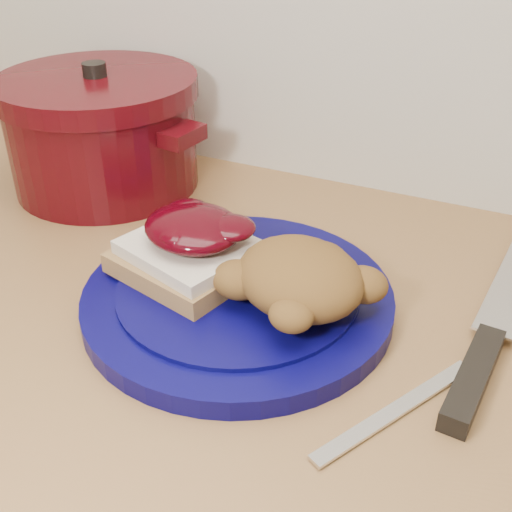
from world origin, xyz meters
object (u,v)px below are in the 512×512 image
at_px(chef_knife, 487,346).
at_px(dutch_oven, 103,131).
at_px(butter_knife, 396,410).
at_px(plate, 238,299).
at_px(pepper_grinder, 110,122).

xyz_separation_m(chef_knife, dutch_oven, (-0.51, 0.15, 0.06)).
distance_m(chef_knife, butter_knife, 0.11).
xyz_separation_m(plate, chef_knife, (0.23, 0.03, -0.00)).
height_order(plate, dutch_oven, dutch_oven).
bearing_deg(chef_knife, pepper_grinder, 75.04).
relative_size(plate, pepper_grinder, 2.33).
xyz_separation_m(chef_knife, pepper_grinder, (-0.53, 0.20, 0.06)).
relative_size(plate, chef_knife, 0.88).
relative_size(plate, dutch_oven, 0.99).
bearing_deg(chef_knife, butter_knife, 157.68).
bearing_deg(plate, dutch_oven, 147.72).
relative_size(dutch_oven, pepper_grinder, 2.36).
xyz_separation_m(plate, dutch_oven, (-0.28, 0.18, 0.06)).
distance_m(butter_knife, dutch_oven, 0.52).
bearing_deg(pepper_grinder, butter_knife, -31.91).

